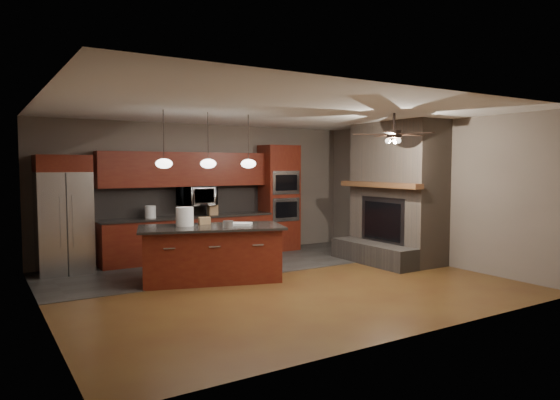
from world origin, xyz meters
TOP-DOWN VIEW (x-y plane):
  - ground at (0.00, 0.00)m, footprint 7.00×7.00m
  - ceiling at (0.00, 0.00)m, footprint 7.00×6.00m
  - back_wall at (0.00, 3.00)m, footprint 7.00×0.02m
  - right_wall at (3.50, 0.00)m, footprint 0.02×6.00m
  - left_wall at (-3.50, 0.00)m, footprint 0.02×6.00m
  - slate_tile_patch at (0.00, 1.80)m, footprint 7.00×2.40m
  - fireplace_column at (3.04, 0.40)m, footprint 1.30×2.10m
  - back_cabinetry at (-0.48, 2.74)m, footprint 3.59×0.64m
  - oven_tower at (1.70, 2.69)m, footprint 0.80×0.63m
  - microwave at (-0.27, 2.75)m, footprint 0.73×0.41m
  - refrigerator at (-2.85, 2.62)m, footprint 0.91×0.75m
  - kitchen_island at (-0.85, 0.72)m, footprint 2.58×1.74m
  - white_bucket at (-1.21, 0.98)m, footprint 0.30×0.30m
  - paint_can at (-0.70, 0.39)m, footprint 0.18×0.18m
  - paint_tray at (-0.41, 0.57)m, footprint 0.52×0.50m
  - cardboard_box at (-0.83, 1.04)m, footprint 0.21×0.17m
  - counter_bucket at (-1.26, 2.70)m, footprint 0.21×0.21m
  - counter_box at (0.04, 2.65)m, footprint 0.20×0.16m
  - pendant_left at (-1.65, 0.70)m, footprint 0.26×0.26m
  - pendant_center at (-0.90, 0.70)m, footprint 0.26×0.26m
  - pendant_right at (-0.15, 0.70)m, footprint 0.26×0.26m
  - ceiling_fan at (1.80, -0.80)m, footprint 1.27×1.33m

SIDE VIEW (x-z plane):
  - ground at x=0.00m, z-range 0.00..0.00m
  - slate_tile_patch at x=0.00m, z-range 0.00..0.01m
  - kitchen_island at x=-0.85m, z-range 0.00..0.92m
  - back_cabinetry at x=-0.48m, z-range -0.21..1.99m
  - paint_tray at x=-0.41m, z-range 0.92..0.96m
  - paint_can at x=-0.70m, z-range 0.92..1.03m
  - cardboard_box at x=-0.83m, z-range 0.92..1.04m
  - counter_box at x=0.04m, z-range 0.90..1.11m
  - counter_bucket at x=-1.26m, z-range 0.90..1.14m
  - refrigerator at x=-2.85m, z-range 0.00..2.11m
  - white_bucket at x=-1.21m, z-range 0.92..1.24m
  - oven_tower at x=1.70m, z-range 0.00..2.38m
  - fireplace_column at x=3.04m, z-range -0.10..2.70m
  - microwave at x=-0.27m, z-range 1.05..1.55m
  - back_wall at x=0.00m, z-range 0.00..2.80m
  - right_wall at x=3.50m, z-range 0.00..2.80m
  - left_wall at x=-3.50m, z-range 0.00..2.80m
  - pendant_left at x=-1.65m, z-range 1.51..2.42m
  - pendant_center at x=-0.90m, z-range 1.51..2.42m
  - pendant_right at x=-0.15m, z-range 1.51..2.42m
  - ceiling_fan at x=1.80m, z-range 2.25..2.66m
  - ceiling at x=0.00m, z-range 2.79..2.81m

